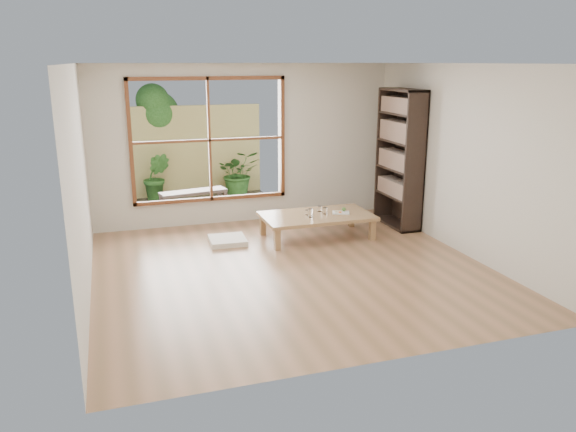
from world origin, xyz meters
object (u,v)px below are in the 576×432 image
object	(u,v)px
low_table	(317,217)
bookshelf	(400,159)
garden_bench	(193,194)
food_tray	(341,212)

from	to	relation	value
low_table	bookshelf	world-z (taller)	bookshelf
low_table	garden_bench	distance (m)	2.60
low_table	food_tray	world-z (taller)	food_tray
food_tray	garden_bench	size ratio (longest dim) A/B	0.25
bookshelf	low_table	bearing A→B (deg)	-170.93
low_table	food_tray	xyz separation A→B (m)	(0.39, -0.04, 0.06)
low_table	bookshelf	distance (m)	1.72
low_table	bookshelf	bearing A→B (deg)	8.98
bookshelf	food_tray	distance (m)	1.36
low_table	bookshelf	xyz separation A→B (m)	(1.51, 0.24, 0.79)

